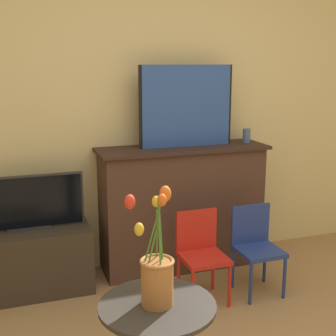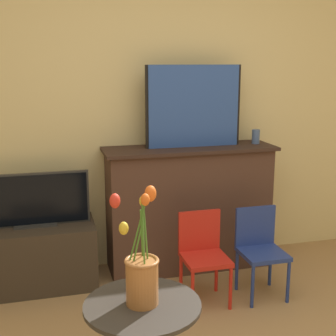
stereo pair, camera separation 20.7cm
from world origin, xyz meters
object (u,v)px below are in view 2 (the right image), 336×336
object	(u,v)px
tv_monitor	(34,201)
chair_red	(203,251)
vase_tulips	(141,271)
chair_blue	(260,246)
painting	(194,106)

from	to	relation	value
tv_monitor	chair_red	distance (m)	1.26
chair_red	tv_monitor	bearing A→B (deg)	155.22
chair_red	vase_tulips	distance (m)	1.21
tv_monitor	chair_blue	size ratio (longest dim) A/B	1.26
painting	tv_monitor	xyz separation A→B (m)	(-1.21, -0.05, -0.64)
vase_tulips	chair_blue	bearing A→B (deg)	42.06
painting	chair_blue	bearing A→B (deg)	-61.67
painting	chair_red	world-z (taller)	painting
tv_monitor	chair_red	bearing A→B (deg)	-24.78
chair_blue	chair_red	bearing A→B (deg)	177.68
chair_blue	vase_tulips	size ratio (longest dim) A/B	1.16
painting	chair_blue	size ratio (longest dim) A/B	1.21
chair_blue	vase_tulips	xyz separation A→B (m)	(-1.05, -0.95, 0.37)
tv_monitor	vase_tulips	bearing A→B (deg)	-72.03
vase_tulips	painting	bearing A→B (deg)	64.29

